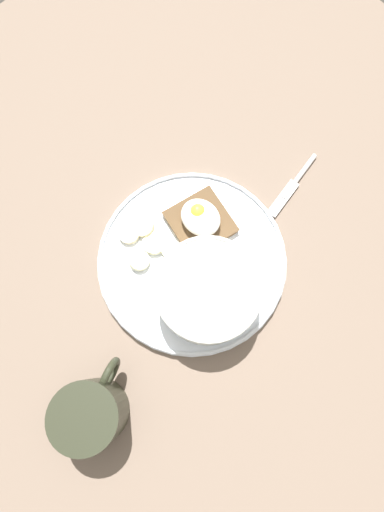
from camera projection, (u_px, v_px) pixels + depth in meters
ground_plane at (192, 263)px, 61.95cm from camera, size 120.00×120.00×2.00cm
plate at (192, 260)px, 60.21cm from camera, size 28.55×28.55×1.60cm
oatmeal_bowl at (208, 292)px, 55.36cm from camera, size 14.58×14.58×6.69cm
toast_slice at (200, 222)px, 60.81cm from camera, size 10.36×10.36×1.27cm
poached_egg at (200, 217)px, 58.80cm from camera, size 6.30×5.36×3.47cm
banana_slice_front at (139, 261)px, 59.31cm from camera, size 4.31×4.35×1.53cm
banana_slice_left at (143, 226)px, 60.62cm from camera, size 4.31×4.41×1.73cm
banana_slice_back at (171, 250)px, 59.71cm from camera, size 4.33×4.33×1.39cm
banana_slice_right at (154, 243)px, 60.13cm from camera, size 4.42×4.37×1.27cm
banana_slice_inner at (129, 234)px, 60.52cm from camera, size 3.21×3.24×1.12cm
coffee_mug at (91, 413)px, 51.11cm from camera, size 8.72×11.82×8.76cm
knife at (293, 184)px, 63.88cm from camera, size 3.10×12.97×0.80cm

